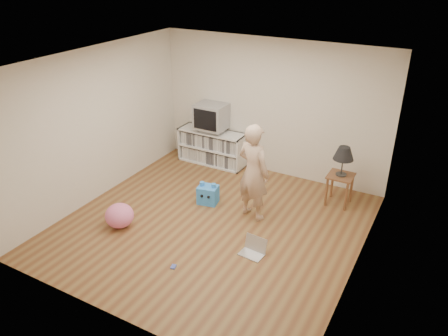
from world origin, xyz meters
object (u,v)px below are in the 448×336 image
at_px(dvd_deck, 212,130).
at_px(side_table, 340,182).
at_px(plush_blue, 208,194).
at_px(plush_pink, 119,216).
at_px(crt_tv, 212,116).
at_px(table_lamp, 344,154).
at_px(laptop, 254,249).
at_px(person, 253,172).
at_px(media_unit, 213,147).

height_order(dvd_deck, side_table, dvd_deck).
xyz_separation_m(side_table, plush_blue, (-1.98, -1.07, -0.25)).
bearing_deg(plush_pink, crt_tv, 87.98).
bearing_deg(plush_blue, crt_tv, 107.17).
height_order(table_lamp, laptop, table_lamp).
bearing_deg(person, media_unit, -27.48).
xyz_separation_m(dvd_deck, side_table, (2.74, -0.37, -0.32)).
relative_size(media_unit, laptop, 3.82).
xyz_separation_m(media_unit, crt_tv, (0.00, -0.02, 0.67)).
bearing_deg(dvd_deck, plush_blue, -62.37).
bearing_deg(media_unit, crt_tv, -90.00).
relative_size(crt_tv, person, 0.37).
relative_size(media_unit, side_table, 2.55).
bearing_deg(table_lamp, side_table, 0.00).
distance_m(dvd_deck, table_lamp, 2.77).
bearing_deg(laptop, table_lamp, 76.12).
relative_size(crt_tv, side_table, 1.09).
bearing_deg(laptop, side_table, 76.12).
height_order(table_lamp, plush_blue, table_lamp).
xyz_separation_m(crt_tv, person, (1.61, -1.45, -0.21)).
height_order(dvd_deck, plush_pink, dvd_deck).
bearing_deg(plush_blue, dvd_deck, 107.12).
bearing_deg(person, plush_blue, 14.17).
xyz_separation_m(person, plush_blue, (-0.86, 0.01, -0.64)).
xyz_separation_m(crt_tv, table_lamp, (2.74, -0.37, -0.08)).
distance_m(crt_tv, plush_blue, 1.84).
xyz_separation_m(media_unit, laptop, (2.07, -2.37, -0.29)).
xyz_separation_m(crt_tv, side_table, (2.74, -0.37, -0.60)).
bearing_deg(plush_blue, plush_pink, -133.75).
xyz_separation_m(side_table, plush_pink, (-2.84, -2.37, -0.22)).
distance_m(media_unit, person, 2.23).
bearing_deg(media_unit, dvd_deck, -90.00).
distance_m(table_lamp, plush_blue, 2.39).
bearing_deg(table_lamp, plush_blue, -151.60).
bearing_deg(table_lamp, laptop, -108.82).
distance_m(dvd_deck, plush_pink, 2.80).
xyz_separation_m(media_unit, side_table, (2.74, -0.39, 0.07)).
relative_size(dvd_deck, side_table, 0.82).
relative_size(media_unit, person, 0.87).
xyz_separation_m(dvd_deck, crt_tv, (0.00, -0.00, 0.29)).
xyz_separation_m(crt_tv, laptop, (2.07, -2.35, -0.96)).
height_order(dvd_deck, laptop, dvd_deck).
relative_size(crt_tv, plush_pink, 1.33).
height_order(media_unit, plush_pink, media_unit).
xyz_separation_m(crt_tv, plush_blue, (0.76, -1.44, -0.85)).
height_order(media_unit, crt_tv, crt_tv).
relative_size(crt_tv, laptop, 1.64).
bearing_deg(plush_pink, dvd_deck, 87.99).
bearing_deg(media_unit, table_lamp, -8.01).
height_order(media_unit, laptop, media_unit).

